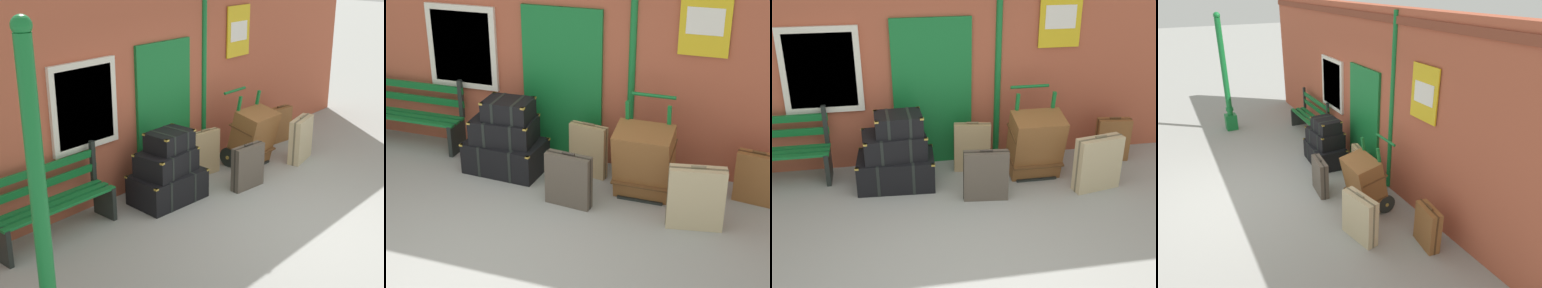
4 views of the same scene
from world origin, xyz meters
The scene contains 11 objects.
ground_plane centered at (0.00, 0.00, 0.00)m, with size 60.00×60.00×0.00m, color gray.
brick_facade centered at (-0.01, 2.60, 1.60)m, with size 10.40×0.35×3.20m.
steamer_trunk_base centered at (-0.62, 1.81, 0.21)m, with size 1.05×0.71×0.43m.
steamer_trunk_middle centered at (-0.62, 1.83, 0.58)m, with size 0.85×0.60×0.33m.
steamer_trunk_top centered at (-0.55, 1.83, 0.87)m, with size 0.63×0.47×0.27m.
porters_trolley centered at (1.27, 1.89, 0.27)m, with size 0.71×0.56×1.20m.
large_brown_trunk centered at (1.27, 1.71, 0.48)m, with size 0.70×0.62×0.95m.
suitcase_cream centered at (0.48, 1.24, 0.33)m, with size 0.57×0.21×0.69m.
suitcase_beige centered at (2.57, 2.03, 0.32)m, with size 0.50×0.24×0.68m.
suitcase_umber centered at (0.46, 2.04, 0.35)m, with size 0.52×0.21×0.75m.
suitcase_slate centered at (1.97, 1.24, 0.36)m, with size 0.65×0.30×0.77m.
Camera 3 is at (-0.73, -3.95, 3.17)m, focal length 44.86 mm.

